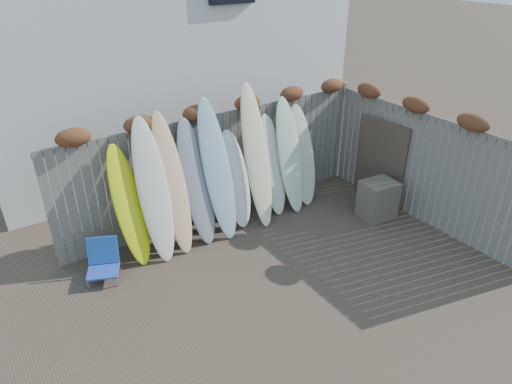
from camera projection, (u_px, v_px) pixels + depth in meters
ground at (299, 280)px, 7.03m from camera, size 80.00×80.00×0.00m
back_fence at (222, 156)px, 8.25m from camera, size 6.05×0.28×2.24m
right_fence at (424, 161)px, 8.15m from camera, size 0.28×4.40×2.24m
house at (146, 12)px, 10.51m from camera, size 8.50×5.50×6.33m
beach_chair at (103, 261)px, 6.98m from camera, size 0.62×0.64×0.62m
wooden_crate at (378, 199)px, 8.53m from camera, size 0.66×0.57×0.72m
lattice_panel at (380, 162)px, 8.91m from camera, size 0.17×1.10×1.65m
surfboard_0 at (129, 206)px, 7.10m from camera, size 0.53×0.73×1.92m
surfboard_1 at (153, 191)px, 7.17m from camera, size 0.55×0.83×2.28m
surfboard_2 at (172, 184)px, 7.35m from camera, size 0.46×0.81×2.29m
surfboard_3 at (197, 183)px, 7.61m from camera, size 0.52×0.75×2.11m
surfboard_4 at (217, 170)px, 7.72m from camera, size 0.53×0.84×2.37m
surfboard_5 at (235, 180)px, 8.13m from camera, size 0.53×0.63×1.73m
surfboard_6 at (257, 157)px, 8.08m from camera, size 0.54×0.91×2.49m
surfboard_7 at (272, 165)px, 8.51m from camera, size 0.51×0.69×1.86m
surfboard_8 at (290, 156)px, 8.57m from camera, size 0.55×0.78×2.13m
surfboard_9 at (302, 156)px, 8.84m from camera, size 0.60×0.72×1.91m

